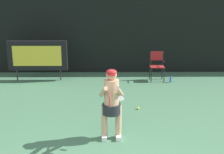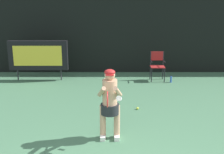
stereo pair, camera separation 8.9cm
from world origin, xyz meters
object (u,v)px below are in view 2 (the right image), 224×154
Objects in this scene: tennis_racket at (108,99)px; tennis_ball_loose at (138,108)px; umpire_chair at (158,64)px; scoreboard at (39,55)px; water_bottle at (172,79)px; tennis_player at (111,101)px.

tennis_ball_loose is at bearing 86.25° from tennis_racket.
umpire_chair is 1.79× the size of tennis_racket.
scoreboard is 4.48m from umpire_chair.
scoreboard is at bearing 138.21° from tennis_ball_loose.
umpire_chair is at bearing 145.31° from water_bottle.
tennis_racket is (2.68, -5.29, 0.12)m from scoreboard.
tennis_ball_loose is (0.75, 1.69, -0.81)m from tennis_player.
tennis_player reaches higher than scoreboard.
scoreboard is at bearing 132.89° from tennis_racket.
umpire_chair is 0.71× the size of tennis_player.
tennis_player is 0.55m from tennis_racket.
tennis_ball_loose is at bearing -41.79° from scoreboard.
tennis_racket reaches higher than tennis_ball_loose.
tennis_racket is at bearing -109.78° from tennis_ball_loose.
scoreboard is 32.35× the size of tennis_ball_loose.
umpire_chair reaches higher than tennis_ball_loose.
tennis_player is at bearing -60.40° from scoreboard.
tennis_racket is (-1.79, -5.26, 0.45)m from umpire_chair.
umpire_chair is (4.47, -0.03, -0.33)m from scoreboard.
tennis_player reaches higher than umpire_chair.
tennis_racket is 2.55m from tennis_ball_loose.
tennis_ball_loose is at bearing -108.12° from umpire_chair.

